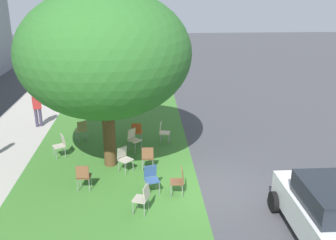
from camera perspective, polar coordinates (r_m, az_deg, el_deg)
The scene contains 16 objects.
ground at distance 12.59m, azimuth 5.66°, elevation -10.01°, with size 80.00×80.00×0.00m, color #424247.
grass_verge at distance 12.52m, azimuth -9.21°, elevation -10.37°, with size 48.00×6.00×0.01m, color #3D752D.
street_tree at distance 12.98m, azimuth -9.33°, elevation 9.62°, with size 5.72×5.72×6.13m.
chair_0 at distance 15.69m, azimuth -0.74°, elevation -1.63°, with size 0.47×0.48×0.88m.
chair_1 at distance 16.29m, azimuth -12.64°, elevation -1.30°, with size 0.57×0.56×0.88m.
chair_2 at distance 12.11m, azimuth -2.48°, elevation -8.41°, with size 0.51×0.51×0.88m.
chair_3 at distance 15.74m, azimuth -4.62°, elevation -1.62°, with size 0.45×0.44×0.88m.
chair_4 at distance 13.49m, azimuth -3.01°, elevation -5.35°, with size 0.44×0.44×0.88m.
chair_5 at distance 12.50m, azimuth -12.38°, elevation -7.94°, with size 0.45×0.44×0.88m.
chair_6 at distance 11.10m, azimuth -3.71°, elevation -11.27°, with size 0.53×0.54×0.88m.
chair_7 at distance 13.48m, azimuth -6.49°, elevation -5.48°, with size 0.59×0.59×0.88m.
chair_8 at distance 11.97m, azimuth 1.64°, elevation -8.76°, with size 0.44×0.45×0.88m.
chair_9 at distance 14.99m, azimuth -15.57°, elevation -3.43°, with size 0.56×0.56×0.88m.
chair_10 at distance 15.03m, azimuth -5.11°, elevation -2.69°, with size 0.59×0.59×0.88m.
parked_car at distance 10.60m, azimuth 22.70°, elevation -12.54°, with size 3.70×1.92×1.65m.
pedestrian_1 at distance 18.34m, azimuth -18.74°, elevation 1.82°, with size 0.32×0.41×1.69m.
Camera 1 is at (-10.79, 1.89, 6.21)m, focal length 41.30 mm.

